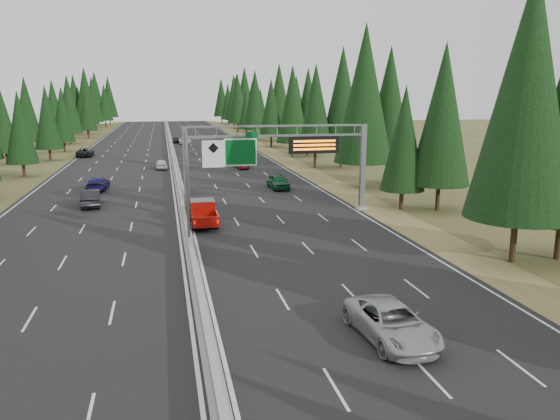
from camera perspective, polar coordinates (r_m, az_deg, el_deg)
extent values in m
cube|color=black|center=(92.20, -11.14, 5.28)|extent=(32.00, 260.00, 0.08)
cube|color=olive|center=(94.18, -0.21, 5.63)|extent=(3.60, 260.00, 0.06)
cube|color=#4B4B23|center=(93.62, -22.13, 4.72)|extent=(3.60, 260.00, 0.06)
cube|color=gray|center=(92.18, -11.15, 5.40)|extent=(0.70, 260.00, 0.30)
cube|color=gray|center=(92.13, -11.16, 5.64)|extent=(0.30, 260.00, 0.60)
cube|color=slate|center=(47.08, -9.78, 3.89)|extent=(0.45, 0.45, 7.80)
cube|color=gray|center=(47.74, -9.62, -0.57)|extent=(0.90, 0.90, 0.30)
cube|color=slate|center=(50.25, 8.63, 4.43)|extent=(0.45, 0.45, 7.80)
cube|color=gray|center=(50.87, 8.50, 0.24)|extent=(0.90, 0.90, 0.30)
cube|color=slate|center=(47.67, -0.28, 8.78)|extent=(15.85, 0.35, 0.16)
cube|color=slate|center=(47.73, -0.28, 7.77)|extent=(15.85, 0.35, 0.16)
cube|color=#054C19|center=(47.04, -4.14, 6.05)|extent=(3.00, 0.10, 2.50)
cube|color=silver|center=(46.98, -4.13, 6.05)|extent=(2.85, 0.02, 2.35)
cube|color=#054C19|center=(47.06, -2.95, 7.90)|extent=(1.10, 0.10, 0.45)
cube|color=black|center=(48.27, 3.57, 6.81)|extent=(4.50, 0.40, 1.50)
cube|color=orange|center=(48.03, 3.65, 7.20)|extent=(3.80, 0.02, 0.18)
cube|color=orange|center=(48.06, 3.64, 6.78)|extent=(3.80, 0.02, 0.18)
cube|color=orange|center=(48.09, 3.64, 6.37)|extent=(3.80, 0.02, 0.18)
cylinder|color=slate|center=(37.18, -9.65, 1.92)|extent=(0.20, 0.20, 8.00)
cube|color=gray|center=(38.04, -9.44, -3.88)|extent=(0.50, 0.50, 0.20)
cube|color=slate|center=(36.78, -8.28, 7.51)|extent=(2.00, 0.15, 0.15)
cube|color=silver|center=(36.82, -6.97, 5.83)|extent=(1.50, 0.06, 1.80)
cylinder|color=black|center=(37.69, 23.21, -2.86)|extent=(0.40, 0.40, 2.89)
cone|color=black|center=(36.59, 24.40, 10.97)|extent=(6.51, 6.51, 15.19)
cylinder|color=black|center=(39.54, 27.08, -2.83)|extent=(0.40, 0.40, 2.52)
cylinder|color=black|center=(51.77, 12.55, 1.06)|extent=(0.40, 0.40, 1.81)
cone|color=black|center=(51.03, 12.85, 7.32)|extent=(4.08, 4.08, 9.53)
cylinder|color=black|center=(52.18, 16.15, 1.29)|extent=(0.40, 0.40, 2.41)
cone|color=black|center=(51.38, 16.65, 9.56)|extent=(5.42, 5.42, 12.65)
cylinder|color=black|center=(63.13, 8.56, 3.65)|extent=(0.40, 0.40, 2.91)
cone|color=black|center=(62.48, 8.82, 11.93)|extent=(6.55, 6.55, 15.28)
cylinder|color=black|center=(66.90, 11.07, 3.88)|extent=(0.40, 0.40, 2.57)
cone|color=black|center=(66.28, 11.35, 10.76)|extent=(5.78, 5.78, 13.49)
cylinder|color=black|center=(79.36, 3.68, 5.25)|extent=(0.40, 0.40, 2.37)
cone|color=black|center=(78.84, 3.75, 10.60)|extent=(5.33, 5.33, 12.43)
cylinder|color=black|center=(80.63, 6.39, 5.45)|extent=(0.40, 0.40, 2.75)
cone|color=black|center=(80.12, 6.53, 11.57)|extent=(6.20, 6.20, 14.46)
cylinder|color=black|center=(93.44, 1.30, 6.32)|extent=(0.40, 0.40, 2.45)
cone|color=black|center=(92.99, 1.32, 11.02)|extent=(5.51, 5.51, 12.86)
cylinder|color=black|center=(95.91, 2.89, 6.44)|extent=(0.40, 0.40, 2.41)
cone|color=black|center=(95.48, 2.94, 10.94)|extent=(5.42, 5.42, 12.64)
cylinder|color=black|center=(110.53, -0.92, 7.13)|extent=(0.40, 0.40, 2.18)
cone|color=black|center=(110.16, -0.93, 10.67)|extent=(4.91, 4.91, 11.45)
cylinder|color=black|center=(108.77, 1.70, 7.07)|extent=(0.40, 0.40, 2.25)
cone|color=black|center=(108.40, 1.72, 10.77)|extent=(5.06, 5.06, 11.81)
cylinder|color=black|center=(126.21, -2.59, 7.81)|extent=(0.40, 0.40, 2.56)
cone|color=black|center=(125.88, -2.62, 11.44)|extent=(5.75, 5.75, 13.42)
cylinder|color=black|center=(126.58, -0.08, 7.89)|extent=(0.40, 0.40, 2.79)
cone|color=black|center=(126.25, -0.09, 11.85)|extent=(6.28, 6.28, 14.66)
cylinder|color=black|center=(139.85, -3.51, 8.08)|extent=(0.40, 0.40, 1.94)
cone|color=black|center=(139.57, -3.55, 10.56)|extent=(4.35, 4.35, 10.16)
cylinder|color=black|center=(140.68, -2.03, 8.12)|extent=(0.40, 0.40, 1.94)
cone|color=black|center=(140.40, -2.05, 10.59)|extent=(4.36, 4.36, 10.18)
cylinder|color=black|center=(155.35, -4.38, 8.58)|extent=(0.40, 0.40, 2.59)
cone|color=black|center=(155.08, -4.43, 11.57)|extent=(5.82, 5.82, 13.59)
cylinder|color=black|center=(157.56, -2.91, 8.59)|extent=(0.40, 0.40, 2.25)
cone|color=black|center=(157.30, -2.94, 11.14)|extent=(5.06, 5.06, 11.81)
cylinder|color=black|center=(172.61, -4.79, 8.93)|extent=(0.40, 0.40, 2.66)
cone|color=black|center=(172.37, -4.84, 11.68)|extent=(5.98, 5.98, 13.95)
cylinder|color=black|center=(170.73, -3.67, 8.97)|extent=(0.40, 0.40, 3.00)
cone|color=black|center=(170.50, -3.71, 12.12)|extent=(6.76, 6.76, 15.76)
cylinder|color=black|center=(185.45, -5.41, 9.06)|extent=(0.40, 0.40, 2.26)
cone|color=black|center=(185.23, -5.45, 11.24)|extent=(5.07, 5.07, 11.84)
cylinder|color=black|center=(188.26, -4.49, 9.20)|extent=(0.40, 0.40, 2.77)
cone|color=black|center=(188.04, -4.54, 11.84)|extent=(6.24, 6.24, 14.56)
cylinder|color=black|center=(201.85, -6.10, 9.34)|extent=(0.40, 0.40, 2.62)
cone|color=black|center=(201.64, -6.15, 11.66)|extent=(5.88, 5.88, 13.73)
cylinder|color=black|center=(200.93, -4.64, 9.36)|extent=(0.40, 0.40, 2.66)
cone|color=black|center=(200.72, -4.68, 11.73)|extent=(5.98, 5.98, 13.95)
cylinder|color=black|center=(77.91, -25.19, 3.79)|extent=(0.40, 0.40, 1.76)
cone|color=black|center=(77.42, -25.55, 7.82)|extent=(3.97, 3.97, 9.25)
cylinder|color=black|center=(95.52, -22.90, 5.34)|extent=(0.40, 0.40, 1.92)
cone|color=black|center=(95.11, -23.19, 8.93)|extent=(4.31, 4.31, 10.07)
cylinder|color=black|center=(93.18, -26.64, 4.84)|extent=(0.40, 0.40, 1.82)
cone|color=black|center=(92.77, -26.97, 8.32)|extent=(4.09, 4.09, 9.55)
cylinder|color=black|center=(109.40, -21.59, 6.16)|extent=(0.40, 0.40, 1.86)
cone|color=black|center=(109.05, -21.82, 9.19)|extent=(4.18, 4.18, 9.75)
cylinder|color=black|center=(108.33, -24.68, 5.95)|extent=(0.40, 0.40, 2.19)
cone|color=black|center=(107.95, -25.00, 9.55)|extent=(4.92, 4.92, 11.47)
cylinder|color=black|center=(126.56, -21.00, 7.00)|extent=(0.40, 0.40, 2.34)
cone|color=black|center=(126.23, -21.25, 10.31)|extent=(5.28, 5.28, 12.31)
cylinder|color=black|center=(125.13, -22.35, 6.81)|extent=(0.40, 0.40, 2.18)
cone|color=black|center=(124.81, -22.60, 9.92)|extent=(4.90, 4.90, 11.43)
cylinder|color=black|center=(141.49, -19.38, 7.49)|extent=(0.40, 0.40, 2.00)
cone|color=black|center=(141.21, -19.56, 10.01)|extent=(4.49, 4.49, 10.48)
cylinder|color=black|center=(141.75, -21.61, 7.34)|extent=(0.40, 0.40, 1.98)
cone|color=black|center=(141.47, -21.80, 9.83)|extent=(4.46, 4.46, 10.40)
cylinder|color=black|center=(154.30, -19.45, 7.96)|extent=(0.40, 0.40, 2.81)
cone|color=black|center=(154.03, -19.69, 11.22)|extent=(6.32, 6.32, 14.75)
cylinder|color=black|center=(156.30, -20.48, 7.88)|extent=(0.40, 0.40, 2.51)
cone|color=black|center=(156.03, -20.70, 10.75)|extent=(5.66, 5.66, 13.20)
cylinder|color=black|center=(170.76, -18.83, 8.28)|extent=(0.40, 0.40, 2.53)
cone|color=black|center=(170.52, -19.01, 10.92)|extent=(5.68, 5.68, 13.26)
cylinder|color=black|center=(170.24, -20.15, 8.11)|extent=(0.40, 0.40, 2.09)
cone|color=black|center=(170.01, -20.31, 10.30)|extent=(4.70, 4.70, 10.97)
cylinder|color=black|center=(186.26, -17.73, 8.56)|extent=(0.40, 0.40, 2.22)
cone|color=black|center=(186.04, -17.87, 10.69)|extent=(4.99, 4.99, 11.64)
cylinder|color=black|center=(186.66, -19.12, 8.43)|extent=(0.40, 0.40, 1.87)
cone|color=black|center=(186.46, -19.24, 10.21)|extent=(4.21, 4.21, 9.82)
cylinder|color=black|center=(201.17, -17.33, 8.87)|extent=(0.40, 0.40, 2.67)
cone|color=black|center=(200.96, -17.48, 11.24)|extent=(6.01, 6.01, 14.03)
cylinder|color=black|center=(201.13, -18.57, 8.82)|extent=(0.40, 0.40, 2.93)
cone|color=black|center=(200.93, -18.74, 11.42)|extent=(6.58, 6.58, 15.36)
imported|color=#A2A1A6|center=(24.48, 11.56, -11.42)|extent=(2.98, 5.73, 1.54)
cylinder|color=black|center=(43.01, -8.97, -1.58)|extent=(0.31, 0.82, 0.82)
cylinder|color=black|center=(43.13, -6.65, -1.47)|extent=(0.31, 0.82, 0.82)
cylinder|color=black|center=(46.32, -9.21, -0.61)|extent=(0.31, 0.82, 0.82)
cylinder|color=black|center=(46.43, -7.06, -0.51)|extent=(0.31, 0.82, 0.82)
cube|color=#9A0F09|center=(44.73, -7.99, -0.82)|extent=(2.06, 5.76, 0.31)
cube|color=#9A0F09|center=(45.48, -8.10, 0.32)|extent=(1.96, 2.26, 1.13)
cube|color=black|center=(45.42, -8.11, 0.70)|extent=(1.75, 1.96, 0.57)
cube|color=#9A0F09|center=(43.09, -9.14, -0.86)|extent=(0.10, 2.47, 0.62)
cube|color=#9A0F09|center=(43.22, -6.56, -0.74)|extent=(0.10, 2.47, 0.62)
cube|color=#9A0F09|center=(41.95, -7.72, -1.16)|extent=(2.06, 0.10, 0.62)
imported|color=#124F2A|center=(61.32, -0.20, 3.01)|extent=(2.13, 4.84, 1.62)
imported|color=#510B10|center=(78.12, -4.04, 4.80)|extent=(1.67, 3.98, 1.28)
imported|color=black|center=(83.55, -4.71, 5.28)|extent=(1.94, 4.71, 1.36)
imported|color=silver|center=(119.59, -9.92, 7.20)|extent=(2.58, 5.46, 1.51)
imported|color=black|center=(122.26, -10.74, 7.23)|extent=(1.89, 3.95, 1.30)
imported|color=black|center=(54.59, -19.18, 1.22)|extent=(2.22, 5.10, 1.63)
imported|color=#191752|center=(63.67, -18.51, 2.65)|extent=(2.34, 5.16, 1.46)
imported|color=silver|center=(79.36, -12.34, 4.70)|extent=(1.92, 4.17, 1.38)
imported|color=black|center=(98.94, -19.70, 5.71)|extent=(2.52, 5.41, 1.50)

